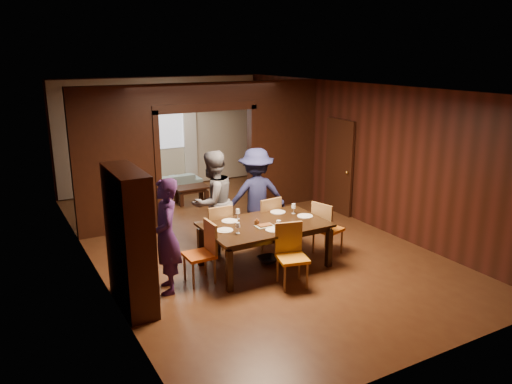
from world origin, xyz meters
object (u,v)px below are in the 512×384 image
sofa (167,184)px  dining_table (265,245)px  person_purple (166,236)px  chair_near (292,256)px  chair_right (328,227)px  hutch (130,239)px  person_grey (213,202)px  person_navy (256,196)px  chair_left (199,253)px  chair_far_l (217,230)px  coffee_table (191,195)px  chair_far_r (265,221)px

sofa → dining_table: bearing=88.5°
person_purple → chair_near: bearing=80.0°
chair_right → chair_near: (-1.27, -0.78, 0.00)m
person_purple → sofa: person_purple is taller
hutch → sofa: bearing=66.0°
person_grey → person_purple: bearing=21.7°
person_navy → chair_left: person_navy is taller
person_navy → sofa: (-0.37, 4.02, -0.65)m
dining_table → chair_near: (0.00, -0.84, 0.10)m
dining_table → chair_far_l: bearing=123.8°
hutch → chair_right: bearing=3.0°
sofa → chair_right: 5.30m
person_purple → person_navy: bearing=132.2°
chair_far_l → chair_right: bearing=158.6°
coffee_table → chair_far_l: chair_far_l is taller
chair_far_l → dining_table: bearing=127.4°
person_navy → sofa: 4.09m
coffee_table → chair_right: chair_right is taller
chair_far_l → hutch: size_ratio=0.48×
person_navy → coffee_table: size_ratio=2.25×
person_purple → chair_right: 3.02m
person_grey → chair_far_r: person_grey is taller
hutch → coffee_table: bearing=58.6°
hutch → person_purple: bearing=17.2°
person_grey → chair_far_l: 0.50m
person_purple → person_navy: (2.16, 1.15, 0.02)m
person_purple → chair_near: 1.93m
person_navy → dining_table: size_ratio=0.89×
person_grey → person_navy: (0.92, 0.07, -0.03)m
person_navy → chair_left: (-1.64, -1.11, -0.42)m
sofa → coffee_table: sofa is taller
person_purple → chair_far_r: size_ratio=1.81×
sofa → chair_near: 5.95m
chair_far_l → person_grey: bearing=-96.3°
person_grey → chair_near: person_grey is taller
sofa → chair_near: (-0.07, -5.94, 0.23)m
chair_left → chair_right: size_ratio=1.00×
dining_table → chair_right: chair_right is taller
chair_far_l → chair_far_r: (0.97, -0.01, 0.00)m
chair_left → chair_far_l: same height
dining_table → coffee_table: bearing=85.6°
chair_left → chair_near: bearing=55.8°
person_navy → coffee_table: 3.04m
chair_far_r → chair_near: size_ratio=1.00×
dining_table → coffee_table: dining_table is taller
sofa → chair_far_l: bearing=81.5°
chair_near → hutch: (-2.32, 0.59, 0.52)m
person_grey → dining_table: size_ratio=0.92×
coffee_table → chair_far_r: (0.14, -3.27, 0.28)m
sofa → dining_table: dining_table is taller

